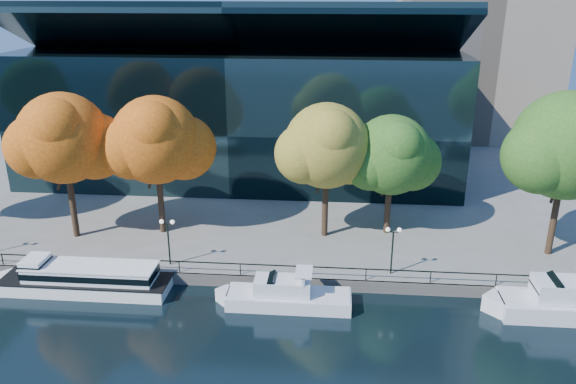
# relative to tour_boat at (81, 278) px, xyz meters

# --- Properties ---
(ground) EXTENTS (160.00, 160.00, 0.00)m
(ground) POSITION_rel_tour_boat_xyz_m (12.40, -1.35, -1.18)
(ground) COLOR black
(ground) RESTS_ON ground
(promenade) EXTENTS (90.00, 67.08, 1.00)m
(promenade) POSITION_rel_tour_boat_xyz_m (12.40, 35.02, -0.68)
(promenade) COLOR slate
(promenade) RESTS_ON ground
(railing) EXTENTS (88.20, 0.08, 0.99)m
(railing) POSITION_rel_tour_boat_xyz_m (12.40, 1.90, 0.76)
(railing) COLOR black
(railing) RESTS_ON promenade
(convention_building) EXTENTS (50.00, 24.57, 21.43)m
(convention_building) POSITION_rel_tour_boat_xyz_m (8.40, 30.43, 7.33)
(convention_building) COLOR black
(convention_building) RESTS_ON ground
(tour_boat) EXTENTS (14.57, 3.25, 2.77)m
(tour_boat) POSITION_rel_tour_boat_xyz_m (0.00, 0.00, 0.00)
(tour_boat) COLOR white
(tour_boat) RESTS_ON ground
(cruiser_near) EXTENTS (10.38, 2.67, 3.01)m
(cruiser_near) POSITION_rel_tour_boat_xyz_m (16.12, -0.84, -0.24)
(cruiser_near) COLOR white
(cruiser_near) RESTS_ON ground
(cruiser_far) EXTENTS (11.33, 3.14, 3.70)m
(cruiser_far) POSITION_rel_tour_boat_xyz_m (36.68, -0.46, -0.00)
(cruiser_far) COLOR white
(cruiser_far) RESTS_ON ground
(tree_1) EXTENTS (10.01, 8.21, 13.34)m
(tree_1) POSITION_rel_tour_boat_xyz_m (-3.82, 7.91, 8.99)
(tree_1) COLOR black
(tree_1) RESTS_ON promenade
(tree_2) EXTENTS (9.92, 8.13, 12.87)m
(tree_2) POSITION_rel_tour_boat_xyz_m (3.88, 9.59, 8.55)
(tree_2) COLOR black
(tree_2) RESTS_ON promenade
(tree_3) EXTENTS (9.48, 7.78, 12.40)m
(tree_3) POSITION_rel_tour_boat_xyz_m (19.09, 10.07, 8.27)
(tree_3) COLOR black
(tree_3) RESTS_ON promenade
(tree_4) EXTENTS (9.05, 7.42, 11.20)m
(tree_4) POSITION_rel_tour_boat_xyz_m (24.88, 11.26, 7.24)
(tree_4) COLOR black
(tree_4) RESTS_ON promenade
(tree_5) EXTENTS (11.11, 9.11, 14.13)m
(tree_5) POSITION_rel_tour_boat_xyz_m (38.57, 7.94, 9.32)
(tree_5) COLOR black
(tree_5) RESTS_ON promenade
(lamp_1) EXTENTS (1.26, 0.36, 4.03)m
(lamp_1) POSITION_rel_tour_boat_xyz_m (6.27, 3.15, 2.80)
(lamp_1) COLOR black
(lamp_1) RESTS_ON promenade
(lamp_2) EXTENTS (1.26, 0.36, 4.03)m
(lamp_2) POSITION_rel_tour_boat_xyz_m (24.45, 3.15, 2.80)
(lamp_2) COLOR black
(lamp_2) RESTS_ON promenade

